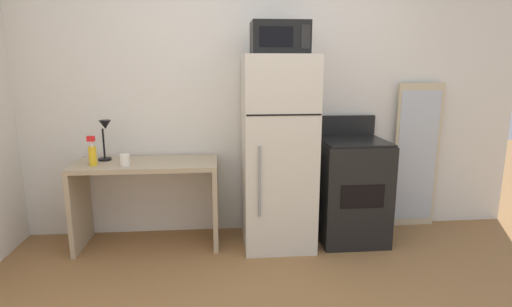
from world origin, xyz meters
TOP-DOWN VIEW (x-y plane):
  - wall_back_white at (0.00, 1.70)m, footprint 5.00×0.10m
  - desk at (-0.99, 1.37)m, footprint 1.21×0.52m
  - desk_lamp at (-1.34, 1.45)m, footprint 0.14×0.12m
  - spray_bottle at (-1.40, 1.27)m, footprint 0.06×0.06m
  - coffee_mug at (-1.14, 1.24)m, footprint 0.08×0.08m
  - refrigerator at (0.14, 1.31)m, footprint 0.60×0.66m
  - microwave at (0.14, 1.29)m, footprint 0.46×0.35m
  - oven_range at (0.81, 1.33)m, footprint 0.58×0.61m
  - leaning_mirror at (1.53, 1.59)m, footprint 0.44×0.03m

SIDE VIEW (x-z plane):
  - oven_range at x=0.81m, z-range -0.08..1.02m
  - desk at x=-0.99m, z-range 0.15..0.90m
  - leaning_mirror at x=1.53m, z-range 0.00..1.40m
  - coffee_mug at x=-1.14m, z-range 0.75..0.84m
  - refrigerator at x=0.14m, z-range 0.00..1.65m
  - spray_bottle at x=-1.40m, z-range 0.72..0.97m
  - desk_lamp at x=-1.34m, z-range 0.81..1.17m
  - wall_back_white at x=0.00m, z-range 0.00..2.60m
  - microwave at x=0.14m, z-range 1.65..1.91m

